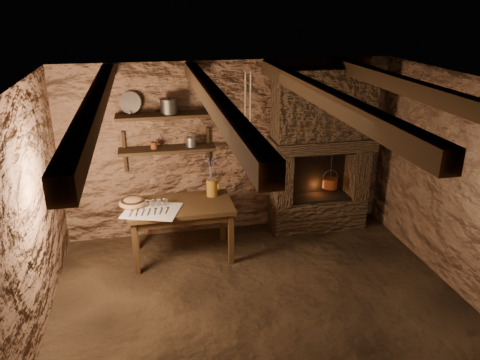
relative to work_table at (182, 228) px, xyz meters
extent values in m
plane|color=black|center=(0.75, -1.31, -0.40)|extent=(4.50, 4.50, 0.00)
cube|color=#523626|center=(0.75, 0.69, 0.80)|extent=(4.50, 0.04, 2.40)
cube|color=#523626|center=(0.75, -3.31, 0.80)|extent=(4.50, 0.04, 2.40)
cube|color=#523626|center=(-1.50, -1.31, 0.80)|extent=(0.04, 4.00, 2.40)
cube|color=#523626|center=(3.00, -1.31, 0.80)|extent=(0.04, 4.00, 2.40)
cube|color=black|center=(0.75, -1.31, 2.00)|extent=(4.50, 4.00, 0.04)
cube|color=black|center=(-0.75, -1.31, 1.91)|extent=(0.14, 3.95, 0.16)
cube|color=black|center=(0.25, -1.31, 1.91)|extent=(0.14, 3.95, 0.16)
cube|color=black|center=(1.25, -1.31, 1.91)|extent=(0.14, 3.95, 0.16)
cube|color=black|center=(2.25, -1.31, 1.91)|extent=(0.14, 3.95, 0.16)
cube|color=black|center=(-0.10, 0.53, 0.90)|extent=(1.25, 0.30, 0.04)
cube|color=black|center=(-0.10, 0.53, 1.35)|extent=(1.25, 0.30, 0.04)
cube|color=#39291C|center=(2.00, 0.45, -0.17)|extent=(1.35, 0.45, 0.45)
cube|color=#39291C|center=(1.44, 0.45, 0.43)|extent=(0.23, 0.45, 0.75)
cube|color=#39291C|center=(2.56, 0.45, 0.43)|extent=(0.23, 0.45, 0.75)
cube|color=#39291C|center=(2.00, 0.42, 0.88)|extent=(1.43, 0.51, 0.16)
cube|color=#39291C|center=(2.00, 0.45, 1.43)|extent=(1.35, 0.45, 0.94)
cube|color=black|center=(2.00, 0.65, 0.43)|extent=(0.90, 0.06, 0.75)
cube|color=#312111|center=(0.00, 0.00, 0.31)|extent=(1.30, 0.76, 0.06)
cube|color=#312111|center=(0.00, 0.00, 0.23)|extent=(1.19, 0.64, 0.09)
cube|color=beige|center=(-0.36, -0.14, 0.35)|extent=(0.78, 0.70, 0.01)
cylinder|color=#94671C|center=(0.43, 0.19, 0.45)|extent=(0.15, 0.15, 0.22)
torus|color=#94671C|center=(0.51, 0.19, 0.48)|extent=(0.02, 0.12, 0.12)
ellipsoid|color=#A67248|center=(-0.58, 0.06, 0.38)|extent=(0.44, 0.44, 0.12)
cylinder|color=#2F2C2A|center=(-0.04, 0.53, 1.46)|extent=(0.26, 0.26, 0.17)
cylinder|color=#9A9A95|center=(-0.52, 0.63, 1.51)|extent=(0.30, 0.20, 0.28)
cylinder|color=#5D2B12|center=(-0.27, 0.53, 0.96)|extent=(0.10, 0.10, 0.08)
cylinder|color=maroon|center=(2.15, 0.41, 0.29)|extent=(0.26, 0.26, 0.14)
torus|color=#2F2C2A|center=(2.15, 0.41, 0.38)|extent=(0.23, 0.01, 0.23)
cylinder|color=#2F2C2A|center=(2.15, 0.41, 0.54)|extent=(0.01, 0.01, 0.44)
camera|label=1|loc=(-0.34, -5.38, 2.74)|focal=35.00mm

